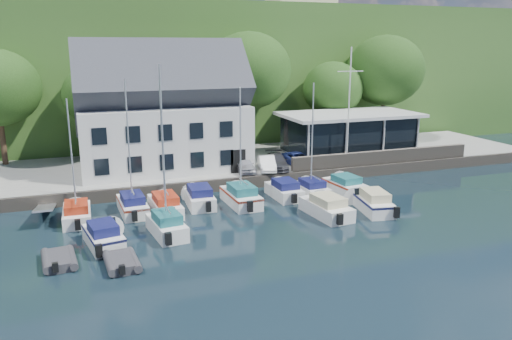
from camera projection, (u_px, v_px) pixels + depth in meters
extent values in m
plane|color=black|center=(321.00, 232.00, 31.53)|extent=(180.00, 180.00, 0.00)
cube|color=gray|center=(237.00, 164.00, 47.40)|extent=(60.00, 13.00, 1.00)
cube|color=#5C5449|center=(261.00, 181.00, 41.46)|extent=(60.00, 0.30, 1.00)
cube|color=#27481B|center=(160.00, 66.00, 86.25)|extent=(160.00, 75.00, 16.00)
cube|color=#535D2E|center=(193.00, 20.00, 94.19)|extent=(50.00, 30.00, 0.30)
cube|color=#5C5449|center=(383.00, 157.00, 45.47)|extent=(18.00, 0.50, 1.20)
imported|color=silver|center=(244.00, 165.00, 42.45)|extent=(1.80, 3.71, 1.22)
imported|color=silver|center=(267.00, 163.00, 42.96)|extent=(2.23, 3.97, 1.24)
imported|color=#313136|center=(276.00, 161.00, 43.60)|extent=(2.81, 4.64, 1.26)
imported|color=#2E3E8E|center=(298.00, 158.00, 44.81)|extent=(1.67, 3.64, 1.21)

